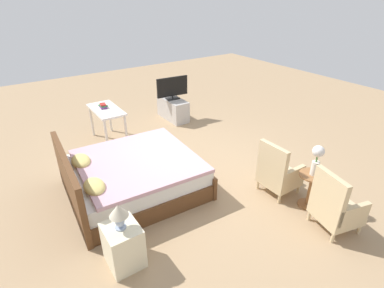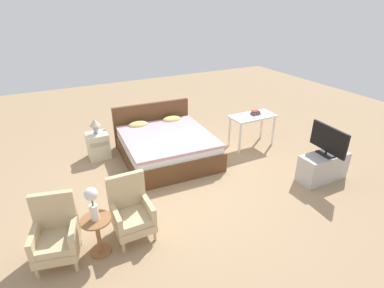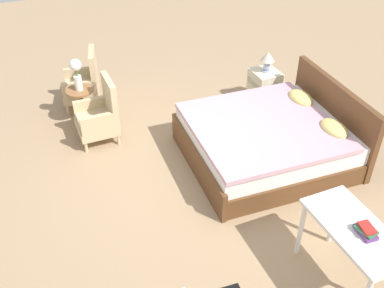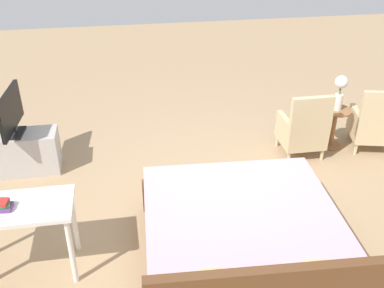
# 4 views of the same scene
# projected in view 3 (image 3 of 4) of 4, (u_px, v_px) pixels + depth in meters

# --- Properties ---
(ground_plane) EXTENTS (16.00, 16.00, 0.00)m
(ground_plane) POSITION_uv_depth(u_px,v_px,m) (194.00, 179.00, 5.75)
(ground_plane) COLOR #A38460
(bed) EXTENTS (1.92, 2.12, 0.96)m
(bed) POSITION_uv_depth(u_px,v_px,m) (270.00, 140.00, 5.92)
(bed) COLOR brown
(bed) RESTS_ON ground_plane
(armchair_by_window_left) EXTENTS (0.65, 0.65, 0.92)m
(armchair_by_window_left) POSITION_uv_depth(u_px,v_px,m) (84.00, 84.00, 7.00)
(armchair_by_window_left) COLOR #CCB284
(armchair_by_window_left) RESTS_ON ground_plane
(armchair_by_window_right) EXTENTS (0.54, 0.54, 0.92)m
(armchair_by_window_right) POSITION_uv_depth(u_px,v_px,m) (100.00, 116.00, 6.25)
(armchair_by_window_right) COLOR #CCB284
(armchair_by_window_right) RESTS_ON ground_plane
(side_table) EXTENTS (0.40, 0.40, 0.57)m
(side_table) POSITION_uv_depth(u_px,v_px,m) (82.00, 102.00, 6.59)
(side_table) COLOR #936038
(side_table) RESTS_ON ground_plane
(flower_vase) EXTENTS (0.17, 0.17, 0.48)m
(flower_vase) POSITION_uv_depth(u_px,v_px,m) (76.00, 71.00, 6.30)
(flower_vase) COLOR silver
(flower_vase) RESTS_ON side_table
(nightstand) EXTENTS (0.44, 0.41, 0.56)m
(nightstand) POSITION_uv_depth(u_px,v_px,m) (264.00, 87.00, 7.10)
(nightstand) COLOR beige
(nightstand) RESTS_ON ground_plane
(table_lamp) EXTENTS (0.22, 0.22, 0.33)m
(table_lamp) POSITION_uv_depth(u_px,v_px,m) (268.00, 59.00, 6.81)
(table_lamp) COLOR #9EADC6
(table_lamp) RESTS_ON nightstand
(vanity_desk) EXTENTS (1.04, 0.52, 0.75)m
(vanity_desk) POSITION_uv_depth(u_px,v_px,m) (354.00, 236.00, 4.13)
(vanity_desk) COLOR silver
(vanity_desk) RESTS_ON ground_plane
(book_stack) EXTENTS (0.22, 0.16, 0.09)m
(book_stack) POSITION_uv_depth(u_px,v_px,m) (366.00, 230.00, 3.98)
(book_stack) COLOR #66387A
(book_stack) RESTS_ON vanity_desk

